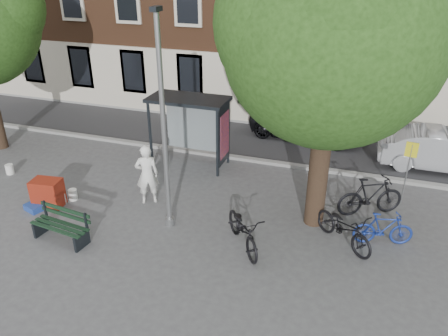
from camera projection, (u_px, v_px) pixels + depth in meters
ground at (170, 225)px, 12.92m from camera, size 90.00×90.00×0.00m
road at (239, 139)px, 18.87m from camera, size 40.00×4.00×0.01m
curb_near at (224, 156)px, 17.14m from camera, size 40.00×0.25×0.12m
curb_far at (251, 122)px, 20.54m from camera, size 40.00×0.25×0.12m
lamppost at (164, 138)px, 11.69m from camera, size 0.28×0.35×6.11m
tree_right at (334, 28)px, 10.46m from camera, size 5.76×5.60×8.20m
bus_shelter at (200, 117)px, 15.73m from camera, size 2.85×1.45×2.62m
painter at (147, 174)px, 13.68m from camera, size 0.86×0.76×1.98m
bench at (61, 227)px, 12.09m from camera, size 1.80×0.78×0.90m
bike_a at (344, 228)px, 11.83m from camera, size 2.01×1.90×1.08m
bike_b at (383, 229)px, 11.87m from camera, size 1.69×0.86×0.98m
bike_c at (243, 229)px, 11.73m from camera, size 1.85×2.12×1.11m
bike_d at (371, 196)px, 13.18m from camera, size 2.12×1.50×1.25m
car_dark at (309, 122)px, 18.79m from camera, size 5.18×2.78×1.38m
car_silver at (443, 150)px, 15.95m from camera, size 4.53×1.68×1.48m
red_stand at (48, 193)px, 13.71m from camera, size 0.97×0.71×0.90m
blue_crate at (34, 207)px, 13.60m from camera, size 0.65×0.55×0.20m
bucket_a at (62, 198)px, 13.94m from camera, size 0.36×0.36×0.36m
bucket_b at (73, 195)px, 14.16m from camera, size 0.34×0.34×0.36m
bucket_c at (10, 169)px, 15.82m from camera, size 0.34×0.34×0.36m
notice_sign at (410, 159)px, 13.33m from camera, size 0.37×0.08×2.12m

